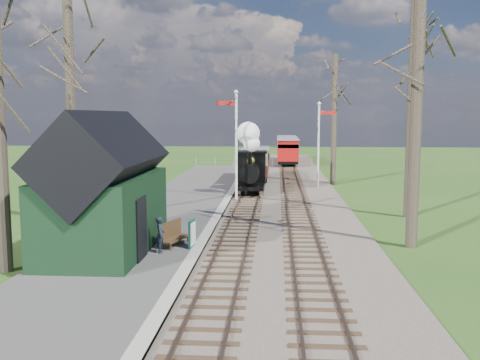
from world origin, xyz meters
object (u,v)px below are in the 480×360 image
object	(u,v)px
coach	(255,163)
bench	(173,234)
red_carriage_a	(288,151)
person	(160,235)
locomotive	(251,163)
red_carriage_b	(287,147)
semaphore_near	(235,137)
sign_board	(192,234)
semaphore_far	(320,138)
station_shed	(104,191)

from	to	relation	value
coach	bench	size ratio (longest dim) A/B	4.35
red_carriage_a	person	bearing A→B (deg)	-98.36
red_carriage_a	bench	world-z (taller)	red_carriage_a
locomotive	red_carriage_b	distance (m)	24.71
semaphore_near	coach	bearing A→B (deg)	84.88
sign_board	bench	world-z (taller)	sign_board
locomotive	red_carriage_b	bearing A→B (deg)	83.93
locomotive	person	distance (m)	14.92
semaphore_far	bench	size ratio (longest dim) A/B	3.64
semaphore_near	sign_board	size ratio (longest dim) A/B	6.34
station_shed	sign_board	bearing A→B (deg)	12.77
semaphore_far	sign_board	bearing A→B (deg)	-108.44
station_shed	locomotive	xyz separation A→B (m)	(4.29, 14.53, -0.29)
semaphore_far	bench	xyz separation A→B (m)	(-6.52, -17.11, -2.75)
semaphore_far	red_carriage_a	xyz separation A→B (m)	(-1.77, 15.59, -1.87)
semaphore_near	sign_board	bearing A→B (deg)	-93.24
station_shed	semaphore_near	size ratio (longest dim) A/B	1.01
coach	person	xyz separation A→B (m)	(-2.36, -20.75, -0.64)
red_carriage_a	semaphore_far	bearing A→B (deg)	-83.51
semaphore_far	bench	world-z (taller)	semaphore_far
red_carriage_a	sign_board	world-z (taller)	red_carriage_a
station_shed	red_carriage_b	distance (m)	39.70
coach	red_carriage_b	distance (m)	18.69
station_shed	sign_board	distance (m)	3.35
coach	bench	world-z (taller)	coach
locomotive	person	bearing A→B (deg)	-99.09
coach	bench	distance (m)	19.83
sign_board	bench	size ratio (longest dim) A/B	0.62
person	locomotive	bearing A→B (deg)	-15.54
bench	person	bearing A→B (deg)	-101.73
semaphore_near	semaphore_far	world-z (taller)	semaphore_near
red_carriage_a	red_carriage_b	xyz separation A→B (m)	(0.00, 5.50, 0.00)
coach	red_carriage_a	xyz separation A→B (m)	(2.60, 13.00, 0.03)
semaphore_near	sign_board	xyz separation A→B (m)	(-0.64, -11.35, -2.93)
semaphore_near	locomotive	distance (m)	3.11
locomotive	red_carriage_a	world-z (taller)	locomotive
person	semaphore_far	bearing A→B (deg)	-26.80
station_shed	red_carriage_a	size ratio (longest dim) A/B	1.25
red_carriage_a	locomotive	bearing A→B (deg)	-97.80
coach	station_shed	bearing A→B (deg)	-101.79
red_carriage_a	bench	distance (m)	33.06
person	coach	bearing A→B (deg)	-12.95
station_shed	locomotive	size ratio (longest dim) A/B	1.48
coach	red_carriage_a	world-z (taller)	red_carriage_a
semaphore_far	red_carriage_a	world-z (taller)	semaphore_far
locomotive	semaphore_near	bearing A→B (deg)	-106.69
locomotive	red_carriage_b	xyz separation A→B (m)	(2.61, 24.56, -0.50)
semaphore_far	person	bearing A→B (deg)	-110.34
semaphore_near	red_carriage_b	distance (m)	27.38
locomotive	coach	world-z (taller)	locomotive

